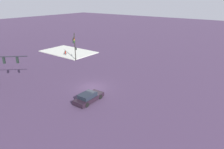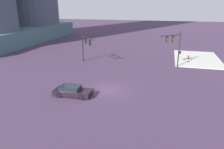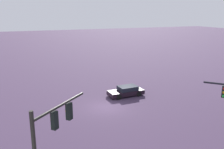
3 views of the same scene
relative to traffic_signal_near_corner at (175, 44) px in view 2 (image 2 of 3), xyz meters
name	(u,v)px [view 2 (image 2 of 3)]	position (x,y,z in m)	size (l,w,h in m)	color
ground_plane	(108,90)	(-12.01, 7.78, -4.02)	(234.19, 234.19, 0.00)	#3D2C45
sidewalk_corner	(197,59)	(7.52, -4.61, -3.95)	(13.29, 8.30, 0.15)	#B4B6AA
traffic_signal_near_corner	(175,44)	(0.00, 0.00, 0.00)	(2.95, 3.49, 5.97)	black
traffic_signal_opposite_side	(85,43)	(-0.60, 15.18, -0.44)	(3.95, 3.61, 5.25)	black
sedan_car_approaching	(72,91)	(-14.59, 11.44, -3.45)	(2.04, 4.45, 1.21)	black
fire_hydrant_on_curb	(188,57)	(6.60, -2.92, -3.54)	(0.33, 0.22, 0.71)	red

